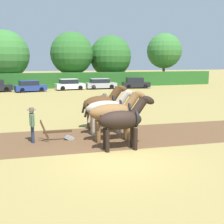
# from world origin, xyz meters

# --- Properties ---
(ground_plane) EXTENTS (240.00, 240.00, 0.00)m
(ground_plane) POSITION_xyz_m (0.00, 0.00, 0.00)
(ground_plane) COLOR #998447
(plowed_furrow_strip) EXTENTS (24.67, 6.45, 0.01)m
(plowed_furrow_strip) POSITION_xyz_m (-2.98, 3.58, 0.00)
(plowed_furrow_strip) COLOR brown
(plowed_furrow_strip) RESTS_ON ground
(hedgerow) EXTENTS (56.75, 1.31, 2.26)m
(hedgerow) POSITION_xyz_m (0.00, 32.31, 1.13)
(hedgerow) COLOR #286023
(hedgerow) RESTS_ON ground
(tree_center_left) EXTENTS (7.10, 7.10, 8.43)m
(tree_center_left) POSITION_xyz_m (-5.08, 34.76, 4.88)
(tree_center_left) COLOR #4C3823
(tree_center_left) RESTS_ON ground
(tree_center) EXTENTS (6.74, 6.74, 8.51)m
(tree_center) POSITION_xyz_m (4.85, 35.05, 5.14)
(tree_center) COLOR #423323
(tree_center) RESTS_ON ground
(tree_center_right) EXTENTS (6.99, 6.99, 8.25)m
(tree_center_right) POSITION_xyz_m (11.61, 35.94, 4.75)
(tree_center_right) COLOR #4C3823
(tree_center_right) RESTS_ON ground
(tree_right) EXTENTS (6.15, 6.15, 8.86)m
(tree_right) POSITION_xyz_m (21.51, 35.45, 5.77)
(tree_right) COLOR brown
(tree_right) RESTS_ON ground
(draft_horse_lead_left) EXTENTS (2.66, 1.01, 2.39)m
(draft_horse_lead_left) POSITION_xyz_m (0.61, 1.20, 1.31)
(draft_horse_lead_left) COLOR black
(draft_horse_lead_left) RESTS_ON ground
(draft_horse_lead_right) EXTENTS (2.92, 1.06, 2.47)m
(draft_horse_lead_right) POSITION_xyz_m (0.73, 2.58, 1.38)
(draft_horse_lead_right) COLOR brown
(draft_horse_lead_right) RESTS_ON ground
(draft_horse_trail_left) EXTENTS (2.80, 1.01, 2.39)m
(draft_horse_trail_left) POSITION_xyz_m (0.83, 3.97, 1.37)
(draft_horse_trail_left) COLOR #B2A38E
(draft_horse_trail_left) RESTS_ON ground
(draft_horse_trail_right) EXTENTS (2.74, 1.20, 2.52)m
(draft_horse_trail_right) POSITION_xyz_m (0.95, 5.35, 1.40)
(draft_horse_trail_right) COLOR #513319
(draft_horse_trail_right) RESTS_ON ground
(plow) EXTENTS (1.63, 0.49, 1.13)m
(plow) POSITION_xyz_m (-1.75, 3.48, 0.32)
(plow) COLOR #4C331E
(plow) RESTS_ON ground
(farmer_at_plow) EXTENTS (0.42, 0.65, 1.67)m
(farmer_at_plow) POSITION_xyz_m (-3.03, 3.54, 0.97)
(farmer_at_plow) COLOR #28334C
(farmer_at_plow) RESTS_ON ground
(farmer_beside_team) EXTENTS (0.46, 0.70, 1.82)m
(farmer_beside_team) POSITION_xyz_m (1.55, 6.89, 1.08)
(farmer_beside_team) COLOR #4C4C4C
(farmer_beside_team) RESTS_ON ground
(parked_car_center_left) EXTENTS (4.15, 2.42, 1.47)m
(parked_car_center_left) POSITION_xyz_m (-2.03, 28.02, 0.70)
(parked_car_center_left) COLOR navy
(parked_car_center_left) RESTS_ON ground
(parked_car_center) EXTENTS (4.07, 2.03, 1.53)m
(parked_car_center) POSITION_xyz_m (3.29, 28.88, 0.73)
(parked_car_center) COLOR silver
(parked_car_center) RESTS_ON ground
(parked_car_center_right) EXTENTS (4.34, 1.95, 1.50)m
(parked_car_center_right) POSITION_xyz_m (7.78, 28.97, 0.72)
(parked_car_center_right) COLOR #A8A8B2
(parked_car_center_right) RESTS_ON ground
(parked_car_right) EXTENTS (4.27, 2.53, 1.57)m
(parked_car_right) POSITION_xyz_m (13.00, 28.44, 0.75)
(parked_car_right) COLOR black
(parked_car_right) RESTS_ON ground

